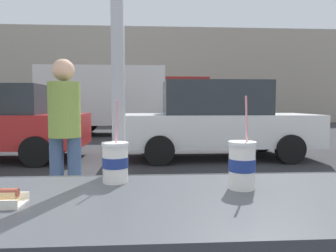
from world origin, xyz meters
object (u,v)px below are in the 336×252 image
Objects in this scene: box_truck at (122,98)px; pedestrian at (65,128)px; soda_cup_right at (114,162)px; parked_car_white at (216,120)px; soda_cup_left at (242,164)px.

box_truck reaches higher than pedestrian.
parked_car_white is (1.76, 6.25, -0.18)m from soda_cup_right.
pedestrian is (-0.72, 2.07, -0.03)m from soda_cup_right.
parked_car_white reaches higher than pedestrian.
box_truck is at bearing 94.44° from soda_cup_right.
box_truck is at bearing 96.51° from soda_cup_left.
soda_cup_right is 6.50m from parked_car_white.
soda_cup_left is at bearing -14.66° from soda_cup_right.
parked_car_white is at bearing 78.42° from soda_cup_left.
parked_car_white reaches higher than soda_cup_left.
soda_cup_left is 2.48m from pedestrian.
parked_car_white is (1.31, 6.37, -0.19)m from soda_cup_left.
parked_car_white is at bearing -65.17° from box_truck.
parked_car_white is 0.68× the size of box_truck.
parked_car_white is at bearing 74.27° from soda_cup_right.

